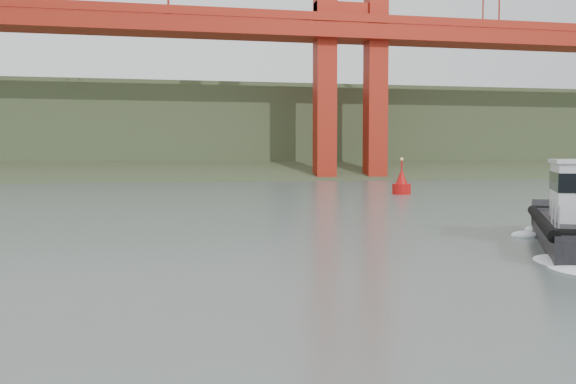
{
  "coord_description": "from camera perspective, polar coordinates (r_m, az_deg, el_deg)",
  "views": [
    {
      "loc": [
        -7.06,
        -18.81,
        4.01
      ],
      "look_at": [
        -1.65,
        7.32,
        2.4
      ],
      "focal_mm": 40.0,
      "sensor_mm": 36.0,
      "label": 1
    }
  ],
  "objects": [
    {
      "name": "ground",
      "position": [
        20.49,
        8.79,
        -7.88
      ],
      "size": [
        400.0,
        400.0,
        0.0
      ],
      "primitive_type": "plane",
      "color": "#475551",
      "rests_on": "ground"
    },
    {
      "name": "headlands",
      "position": [
        144.51,
        -8.92,
        4.62
      ],
      "size": [
        500.0,
        105.36,
        27.12
      ],
      "color": "#2E3E23",
      "rests_on": "ground"
    },
    {
      "name": "nav_buoy",
      "position": [
        64.05,
        10.06,
        0.71
      ],
      "size": [
        1.82,
        1.82,
        3.8
      ],
      "color": "#BA0D0C",
      "rests_on": "ground"
    }
  ]
}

